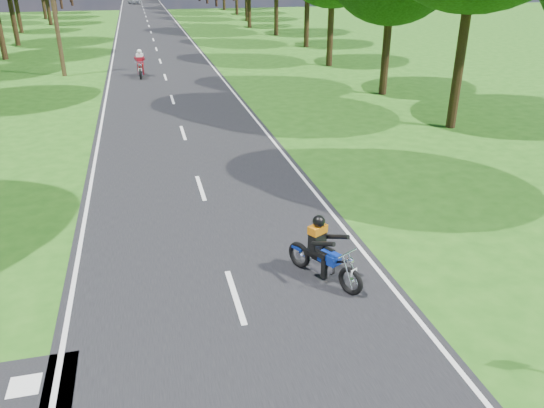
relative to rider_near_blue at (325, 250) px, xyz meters
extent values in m
plane|color=#205112|center=(-1.98, -2.17, -0.76)|extent=(160.00, 160.00, 0.00)
cube|color=black|center=(-1.98, 47.83, -0.75)|extent=(7.00, 140.00, 0.02)
cube|color=silver|center=(-1.98, -0.17, -0.74)|extent=(0.12, 2.00, 0.01)
cube|color=silver|center=(-1.98, 5.83, -0.74)|extent=(0.12, 2.00, 0.01)
cube|color=silver|center=(-1.98, 11.83, -0.74)|extent=(0.12, 2.00, 0.01)
cube|color=silver|center=(-1.98, 17.83, -0.74)|extent=(0.12, 2.00, 0.01)
cube|color=silver|center=(-1.98, 23.83, -0.74)|extent=(0.12, 2.00, 0.01)
cube|color=silver|center=(-1.98, 29.83, -0.74)|extent=(0.12, 2.00, 0.01)
cube|color=silver|center=(-1.98, 35.83, -0.74)|extent=(0.12, 2.00, 0.01)
cube|color=silver|center=(-1.98, 41.83, -0.74)|extent=(0.12, 2.00, 0.01)
cube|color=silver|center=(-1.98, 47.83, -0.74)|extent=(0.12, 2.00, 0.01)
cube|color=silver|center=(-1.98, 53.83, -0.74)|extent=(0.12, 2.00, 0.01)
cube|color=silver|center=(-1.98, 59.83, -0.74)|extent=(0.12, 2.00, 0.01)
cube|color=silver|center=(-1.98, 65.83, -0.74)|extent=(0.12, 2.00, 0.01)
cube|color=silver|center=(-1.98, 71.83, -0.74)|extent=(0.12, 2.00, 0.01)
cube|color=silver|center=(-1.98, 77.83, -0.74)|extent=(0.12, 2.00, 0.01)
cube|color=silver|center=(-1.98, 83.83, -0.74)|extent=(0.12, 2.00, 0.01)
cube|color=silver|center=(-1.98, 89.83, -0.74)|extent=(0.12, 2.00, 0.01)
cube|color=silver|center=(-1.98, 95.83, -0.74)|extent=(0.12, 2.00, 0.01)
cube|color=silver|center=(-1.98, 101.83, -0.74)|extent=(0.12, 2.00, 0.01)
cube|color=silver|center=(-5.28, 47.83, -0.74)|extent=(0.10, 140.00, 0.01)
cube|color=silver|center=(1.32, 47.83, -0.74)|extent=(0.10, 140.00, 0.01)
cube|color=silver|center=(-5.78, -1.87, -0.74)|extent=(0.50, 0.50, 0.01)
cylinder|color=black|center=(-13.23, 40.92, 1.44)|extent=(0.40, 0.40, 4.40)
cylinder|color=black|center=(-14.59, 50.60, 0.84)|extent=(0.40, 0.40, 3.20)
cylinder|color=black|center=(-12.73, 57.98, 0.85)|extent=(0.40, 0.40, 3.22)
cylinder|color=black|center=(-14.27, 65.74, 1.04)|extent=(0.40, 0.40, 3.61)
cylinder|color=black|center=(-13.92, 73.57, 0.57)|extent=(0.40, 0.40, 2.67)
cylinder|color=black|center=(9.09, 10.03, 1.52)|extent=(0.40, 0.40, 4.56)
cylinder|color=black|center=(8.95, 16.52, 0.99)|extent=(0.40, 0.40, 3.49)
cylinder|color=black|center=(9.09, 25.40, 1.08)|extent=(0.40, 0.40, 3.69)
cylinder|color=black|center=(10.19, 34.24, 1.11)|extent=(0.40, 0.40, 3.74)
cylinder|color=black|center=(9.74, 42.55, 1.56)|extent=(0.40, 0.40, 4.64)
cylinder|color=black|center=(8.57, 49.75, 0.69)|extent=(0.40, 0.40, 2.91)
cylinder|color=black|center=(9.79, 57.22, 1.18)|extent=(0.40, 0.40, 3.88)
cylinder|color=#382616|center=(-7.98, 25.83, 3.24)|extent=(0.26, 0.26, 8.00)
imported|color=silver|center=(-3.23, 90.90, -0.13)|extent=(2.55, 3.86, 1.22)
camera|label=1|loc=(-3.44, -9.29, 5.53)|focal=35.00mm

